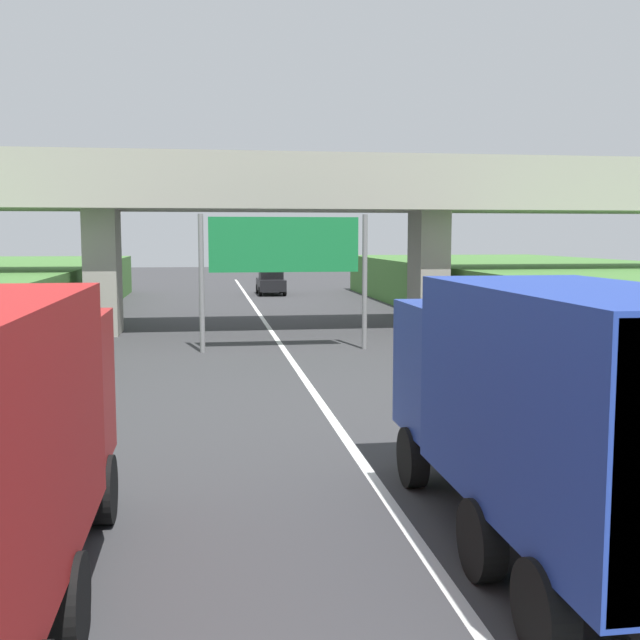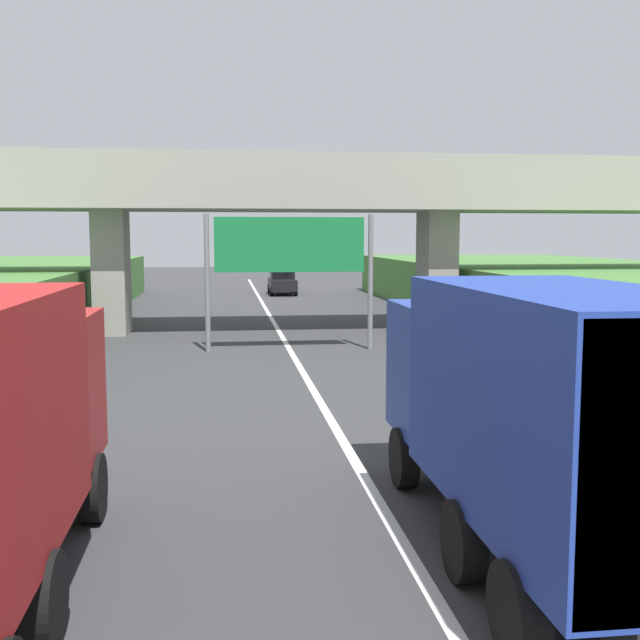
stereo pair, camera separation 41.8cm
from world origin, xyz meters
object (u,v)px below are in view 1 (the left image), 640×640
overhead_highway_sign (284,252)px  car_black (271,282)px  construction_barrel_2 (554,368)px  truck_blue (550,404)px  construction_barrel_4 (440,326)px  construction_barrel_3 (491,343)px

overhead_highway_sign → car_black: overhead_highway_sign is taller
overhead_highway_sign → construction_barrel_2: 10.25m
truck_blue → construction_barrel_2: size_ratio=8.11×
overhead_highway_sign → construction_barrel_4: size_ratio=6.53×
car_black → construction_barrel_3: size_ratio=4.56×
car_black → construction_barrel_4: 23.71m
construction_barrel_2 → construction_barrel_4: size_ratio=1.00×
overhead_highway_sign → construction_barrel_3: 7.67m
truck_blue → construction_barrel_2: (5.04, 10.43, -1.47)m
overhead_highway_sign → car_black: size_ratio=1.43×
overhead_highway_sign → construction_barrel_2: overhead_highway_sign is taller
construction_barrel_3 → car_black: bearing=100.0°
construction_barrel_2 → overhead_highway_sign: bearing=132.0°
car_black → construction_barrel_4: car_black is taller
overhead_highway_sign → construction_barrel_3: overhead_highway_sign is taller
car_black → construction_barrel_2: 33.59m
construction_barrel_2 → construction_barrel_3: size_ratio=1.00×
overhead_highway_sign → truck_blue: 17.84m
construction_barrel_3 → construction_barrel_4: (-0.22, 5.01, 0.00)m
truck_blue → construction_barrel_2: 11.68m
overhead_highway_sign → truck_blue: bearing=-85.1°
construction_barrel_3 → overhead_highway_sign: bearing=161.2°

